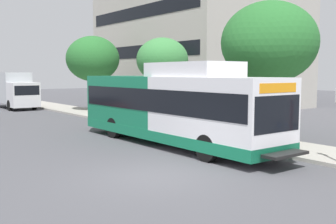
% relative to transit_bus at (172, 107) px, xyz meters
% --- Properties ---
extents(ground_plane, '(120.00, 120.00, 0.00)m').
position_rel_transit_bus_xyz_m(ground_plane, '(-3.88, 3.92, -1.70)').
color(ground_plane, '#4C4C51').
extents(sidewalk_curb, '(3.00, 56.00, 0.14)m').
position_rel_transit_bus_xyz_m(sidewalk_curb, '(3.12, 1.92, -1.63)').
color(sidewalk_curb, '#A8A399').
rests_on(sidewalk_curb, ground).
extents(transit_bus, '(2.58, 12.25, 3.65)m').
position_rel_transit_bus_xyz_m(transit_bus, '(0.00, 0.00, 0.00)').
color(transit_bus, white).
rests_on(transit_bus, ground).
extents(street_tree_near_stop, '(4.46, 4.46, 6.37)m').
position_rel_transit_bus_xyz_m(street_tree_near_stop, '(4.19, -1.92, 2.90)').
color(street_tree_near_stop, '#4C3823').
rests_on(street_tree_near_stop, sidewalk_curb).
extents(street_tree_mid_block, '(3.23, 3.23, 5.25)m').
position_rel_transit_bus_xyz_m(street_tree_mid_block, '(3.97, 6.13, 2.29)').
color(street_tree_mid_block, '#4C3823').
rests_on(street_tree_mid_block, sidewalk_curb).
extents(street_tree_far_block, '(4.32, 4.32, 6.06)m').
position_rel_transit_bus_xyz_m(street_tree_far_block, '(4.13, 15.91, 2.65)').
color(street_tree_far_block, '#4C3823').
rests_on(street_tree_far_block, sidewalk_curb).
extents(box_truck_background, '(2.32, 7.01, 3.25)m').
position_rel_transit_bus_xyz_m(box_truck_background, '(-0.04, 23.39, 0.04)').
color(box_truck_background, silver).
rests_on(box_truck_background, ground).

